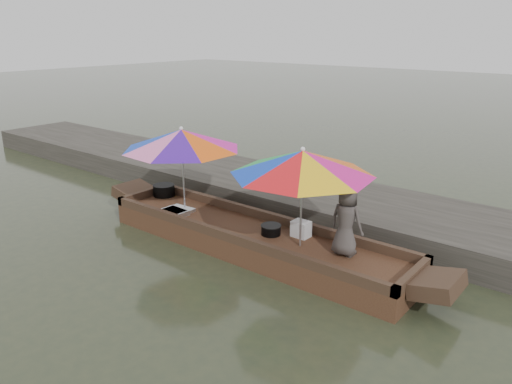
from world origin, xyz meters
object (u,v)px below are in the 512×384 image
Objects in this scene: tray_scallop at (180,210)px; umbrella_bow at (183,169)px; umbrella_stern at (301,198)px; cooking_pot at (164,190)px; tray_crayfish at (175,212)px; charcoal_grill at (271,230)px; boat_hull at (252,241)px; vendor at (346,221)px; supply_bag at (301,229)px.

tray_scallop is 0.75m from umbrella_bow.
umbrella_bow and umbrella_stern have the same top height.
cooking_pot is at bearing 154.91° from tray_scallop.
charcoal_grill is (1.90, 0.35, 0.03)m from tray_crayfish.
boat_hull is 11.79× the size of tray_scallop.
umbrella_bow is (-0.03, 0.28, 0.73)m from tray_crayfish.
boat_hull is 1.61m from tray_crayfish.
tray_scallop is at bearing -174.65° from charcoal_grill.
tray_crayfish is 0.22× the size of umbrella_stern.
vendor reaches higher than tray_scallop.
cooking_pot is 2.88m from charcoal_grill.
umbrella_bow reaches higher than cooking_pot.
cooking_pot is at bearing 172.70° from boat_hull.
cooking_pot is 3.30m from supply_bag.
tray_crayfish is (-1.57, -0.28, 0.22)m from boat_hull.
charcoal_grill is at bearing 6.27° from vendor.
cooking_pot reaches higher than tray_scallop.
cooking_pot is 0.90× the size of tray_scallop.
vendor is 0.49× the size of umbrella_stern.
vendor is 0.74m from umbrella_stern.
vendor reaches higher than charcoal_grill.
umbrella_stern reaches higher than charcoal_grill.
umbrella_bow is (-1.93, -0.07, 0.70)m from charcoal_grill.
charcoal_grill is (0.33, 0.07, 0.25)m from boat_hull.
cooking_pot is at bearing 0.11° from vendor.
charcoal_grill reaches higher than tray_crayfish.
boat_hull is at bearing -167.80° from charcoal_grill.
umbrella_bow is (-2.36, -0.31, 0.65)m from supply_bag.
tray_scallop is (0.93, -0.43, -0.08)m from cooking_pot.
tray_scallop is at bearing 7.14° from vendor.
supply_bag reaches higher than tray_crayfish.
supply_bag is at bearing 22.06° from boat_hull.
tray_scallop is at bearing 102.88° from tray_crayfish.
tray_crayfish is (0.97, -0.60, -0.07)m from cooking_pot.
umbrella_bow is (-1.60, 0.00, 0.95)m from boat_hull.
umbrella_bow is at bearing -172.57° from supply_bag.
tray_scallop is at bearing -170.01° from supply_bag.
boat_hull is 19.91× the size of supply_bag.
vendor is (3.24, 0.27, 0.50)m from tray_scallop.
supply_bag is at bearing 28.96° from charcoal_grill.
supply_bag is at bearing 7.43° from umbrella_bow.
cooking_pot is 1.20m from umbrella_bow.
tray_scallop is at bearing -176.10° from boat_hull.
tray_crayfish is at bearing -165.92° from supply_bag.
umbrella_bow is at bearing 84.19° from tray_scallop.
charcoal_grill is 1.13× the size of supply_bag.
umbrella_stern is (0.61, -0.07, 0.70)m from charcoal_grill.
umbrella_bow is at bearing 95.58° from tray_crayfish.
vendor is at bearing 13.19° from umbrella_stern.
boat_hull is at bearing 9.99° from tray_crayfish.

